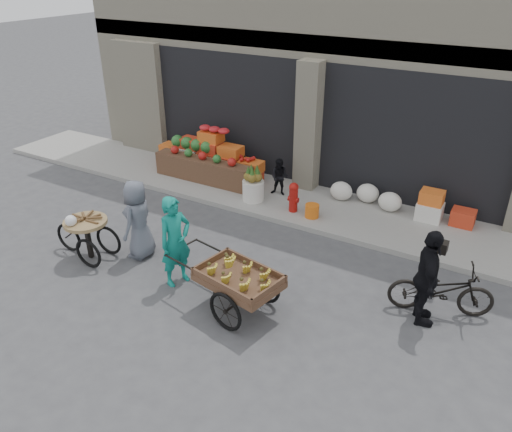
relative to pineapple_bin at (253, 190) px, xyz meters
The scene contains 15 objects.
ground 3.70m from the pineapple_bin, 78.23° to the right, with size 80.00×80.00×0.00m, color #424244.
sidewalk 0.95m from the pineapple_bin, 33.69° to the left, with size 18.00×2.20×0.12m, color gray.
building 5.41m from the pineapple_bin, 80.40° to the left, with size 14.00×6.45×7.00m.
fruit_display 1.92m from the pineapple_bin, 155.76° to the left, with size 3.10×1.12×1.24m.
pineapple_bin is the anchor object (origin of this frame).
fire_hydrant 1.11m from the pineapple_bin, ahead, with size 0.22×0.22×0.71m.
orange_bucket 1.61m from the pineapple_bin, ahead, with size 0.32×0.32×0.30m, color orange.
right_bay_goods 3.54m from the pineapple_bin, 18.10° to the left, with size 3.35×0.60×0.70m.
seated_person 0.75m from the pineapple_bin, 56.31° to the left, with size 0.45×0.35×0.93m, color black.
banana_cart 4.12m from the pineapple_bin, 63.54° to the right, with size 2.45×1.35×0.97m.
vendor_woman 3.58m from the pineapple_bin, 82.78° to the right, with size 0.63×0.41×1.72m, color #108172.
tricycle_cart 4.06m from the pineapple_bin, 113.47° to the right, with size 1.43×0.88×0.95m.
vendor_grey 3.27m from the pineapple_bin, 103.84° to the right, with size 0.79×0.52×1.62m, color slate.
bicycle 5.21m from the pineapple_bin, 22.65° to the right, with size 0.60×1.72×0.90m, color black.
cyclist 5.22m from the pineapple_bin, 27.58° to the right, with size 0.99×0.41×1.69m, color black.
Camera 1 is at (4.79, -5.84, 5.38)m, focal length 35.00 mm.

